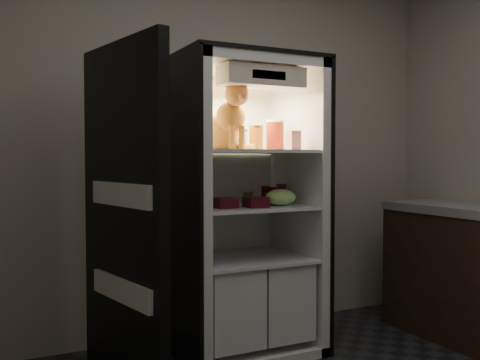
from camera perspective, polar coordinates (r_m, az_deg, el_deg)
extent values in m
plane|color=#AEA491|center=(3.81, -2.69, 4.00)|extent=(3.60, 0.00, 3.60)
cube|color=white|center=(3.70, -1.87, -2.53)|extent=(0.85, 0.06, 1.85)
cube|color=white|center=(3.26, -5.84, -3.19)|extent=(0.06, 0.70, 1.85)
cube|color=white|center=(3.61, 5.98, -2.66)|extent=(0.06, 0.70, 1.85)
cube|color=white|center=(3.45, 0.38, 12.03)|extent=(0.85, 0.70, 0.06)
cube|color=white|center=(3.61, 0.37, -17.23)|extent=(0.85, 0.70, 0.06)
cube|color=black|center=(3.24, -6.54, -3.22)|extent=(0.02, 0.72, 1.87)
cube|color=black|center=(3.63, 6.54, -2.63)|extent=(0.02, 0.72, 1.87)
cube|color=black|center=(3.46, 0.38, 12.72)|extent=(0.90, 0.72, 0.02)
cube|color=white|center=(3.38, 0.61, 3.04)|extent=(0.73, 0.62, 0.02)
cube|color=white|center=(3.39, 0.61, -2.88)|extent=(0.73, 0.62, 0.02)
cube|color=white|center=(3.42, -2.08, -12.74)|extent=(0.34, 0.58, 0.48)
cube|color=white|center=(3.57, 3.16, -12.08)|extent=(0.34, 0.58, 0.48)
cube|color=white|center=(3.43, 0.60, -8.38)|extent=(0.73, 0.62, 0.02)
cube|color=beige|center=(3.23, 2.34, 10.92)|extent=(0.52, 0.18, 0.12)
cube|color=black|center=(3.15, 3.10, 11.13)|extent=(0.22, 0.01, 0.05)
cube|color=black|center=(2.90, -12.36, -3.89)|extent=(0.24, 0.86, 1.85)
cube|color=white|center=(2.91, -12.25, -11.38)|extent=(0.19, 0.64, 0.12)
cube|color=white|center=(2.83, -12.33, -1.50)|extent=(0.19, 0.64, 0.12)
ellipsoid|color=#C66419|center=(3.35, -1.98, 5.10)|extent=(0.25, 0.29, 0.23)
ellipsoid|color=#C66419|center=(3.26, -1.00, 6.72)|extent=(0.20, 0.18, 0.20)
sphere|color=orange|center=(3.21, -0.33, 9.15)|extent=(0.16, 0.16, 0.14)
sphere|color=orange|center=(3.16, 0.26, 8.96)|extent=(0.07, 0.07, 0.06)
cone|color=orange|center=(3.21, -1.11, 10.44)|extent=(0.06, 0.06, 0.07)
cone|color=orange|center=(3.25, 0.23, 10.32)|extent=(0.06, 0.06, 0.07)
cylinder|color=#C66419|center=(3.17, -0.87, 4.56)|extent=(0.04, 0.04, 0.14)
cylinder|color=#C66419|center=(3.21, 0.20, 4.54)|extent=(0.04, 0.04, 0.14)
cylinder|color=#C66419|center=(3.32, 0.68, 3.57)|extent=(0.25, 0.17, 0.04)
cylinder|color=green|center=(3.45, -0.29, 4.66)|extent=(0.07, 0.07, 0.18)
cylinder|color=green|center=(3.45, -0.29, 6.26)|extent=(0.07, 0.07, 0.02)
cylinder|color=white|center=(3.52, -0.02, 4.14)|extent=(0.10, 0.10, 0.12)
cylinder|color=blue|center=(3.52, -0.02, 5.27)|extent=(0.10, 0.10, 0.02)
cylinder|color=maroon|center=(3.43, 1.71, 4.39)|extent=(0.09, 0.09, 0.14)
cylinder|color=#AA742D|center=(3.44, 1.72, 5.70)|extent=(0.09, 0.09, 0.02)
cylinder|color=#9C2C14|center=(3.53, 3.74, 4.66)|extent=(0.12, 0.12, 0.18)
cylinder|color=white|center=(3.54, 3.74, 6.28)|extent=(0.12, 0.12, 0.02)
cube|color=silver|center=(3.36, 5.73, 4.22)|extent=(0.07, 0.07, 0.12)
cylinder|color=black|center=(3.56, 2.80, -1.56)|extent=(0.06, 0.06, 0.11)
cylinder|color=#B2B2B2|center=(3.56, 2.80, -0.61)|extent=(0.06, 0.06, 0.00)
cylinder|color=black|center=(3.54, 4.40, -1.46)|extent=(0.07, 0.07, 0.13)
cylinder|color=#B2B2B2|center=(3.53, 4.40, -0.38)|extent=(0.07, 0.07, 0.00)
cylinder|color=black|center=(3.47, 3.59, -1.65)|extent=(0.06, 0.06, 0.11)
cylinder|color=#B2B2B2|center=(3.46, 3.60, -0.67)|extent=(0.06, 0.06, 0.00)
cylinder|color=brown|center=(3.50, 0.88, -1.91)|extent=(0.06, 0.06, 0.08)
cylinder|color=#B2B2B2|center=(3.50, 0.88, -1.20)|extent=(0.06, 0.06, 0.01)
ellipsoid|color=#83AF52|center=(3.38, 4.34, -1.85)|extent=(0.21, 0.15, 0.10)
cube|color=#450B16|center=(3.19, -1.57, -2.46)|extent=(0.12, 0.12, 0.06)
cube|color=#450B16|center=(3.24, 1.70, -2.39)|extent=(0.13, 0.13, 0.06)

